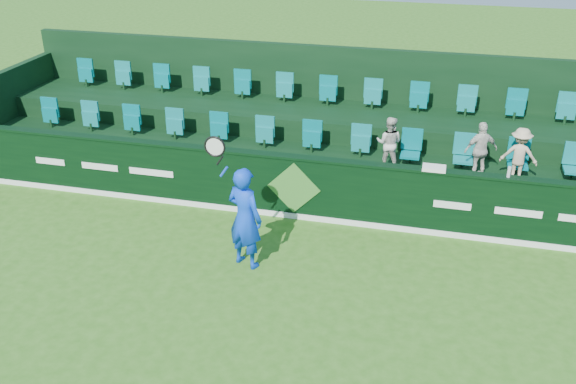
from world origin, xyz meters
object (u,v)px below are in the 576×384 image
(spectator_right, at_px, (519,155))
(towel, at_px, (434,168))
(tennis_player, at_px, (245,217))
(spectator_left, at_px, (389,143))
(spectator_middle, at_px, (481,150))
(drinks_bottle, at_px, (509,172))

(spectator_right, height_order, towel, spectator_right)
(tennis_player, distance_m, towel, 3.72)
(tennis_player, relative_size, spectator_left, 2.27)
(spectator_left, distance_m, spectator_middle, 1.83)
(spectator_left, xyz_separation_m, spectator_middle, (1.83, 0.00, 0.03))
(spectator_right, xyz_separation_m, drinks_bottle, (-0.27, -1.12, 0.09))
(tennis_player, xyz_separation_m, spectator_right, (4.73, 3.10, 0.40))
(spectator_middle, xyz_separation_m, towel, (-0.87, -1.12, -0.01))
(tennis_player, height_order, spectator_right, tennis_player)
(tennis_player, relative_size, drinks_bottle, 12.48)
(spectator_middle, height_order, towel, spectator_middle)
(spectator_middle, bearing_deg, spectator_right, 155.98)
(spectator_left, height_order, towel, spectator_left)
(spectator_middle, distance_m, towel, 1.42)
(tennis_player, relative_size, spectator_right, 2.28)
(towel, bearing_deg, spectator_middle, 52.26)
(spectator_left, distance_m, towel, 1.48)
(tennis_player, height_order, drinks_bottle, tennis_player)
(tennis_player, bearing_deg, spectator_middle, 37.84)
(spectator_middle, xyz_separation_m, drinks_bottle, (0.47, -1.12, 0.06))
(spectator_right, xyz_separation_m, towel, (-1.61, -1.12, 0.02))
(tennis_player, relative_size, towel, 5.86)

